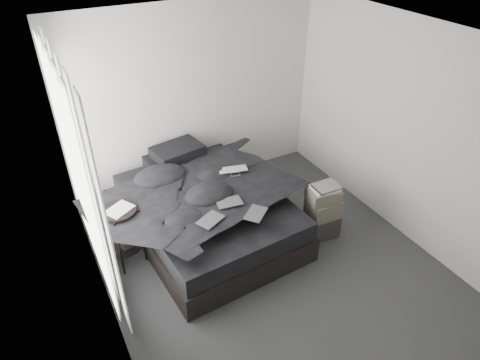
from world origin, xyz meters
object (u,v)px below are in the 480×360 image
side_stand (123,236)px  box_lower (320,224)px  laptop (234,167)px  bed (208,223)px

side_stand → box_lower: bearing=-16.6°
box_lower → laptop: bearing=136.7°
box_lower → bed: bearing=150.7°
side_stand → bed: bearing=0.5°
bed → side_stand: (-1.07, -0.01, 0.22)m
bed → side_stand: size_ratio=3.02×
bed → side_stand: side_stand is taller
laptop → bed: bearing=-154.5°
side_stand → box_lower: size_ratio=1.84×
bed → box_lower: 1.42m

